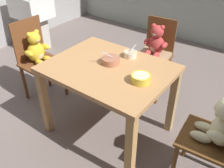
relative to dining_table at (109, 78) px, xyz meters
The scene contains 9 objects.
ground_plane 0.63m from the dining_table, ahead, with size 5.20×5.20×0.04m.
dining_table is the anchor object (origin of this frame).
teddy_chair_far_center 0.85m from the dining_table, 89.99° to the left, with size 0.40×0.43×0.87m.
teddy_chair_near_right 0.98m from the dining_table, ahead, with size 0.43×0.41×0.85m.
teddy_chair_near_left 0.98m from the dining_table, behind, with size 0.38×0.41×0.90m.
porridge_bowl_cream_far_center 0.30m from the dining_table, 79.61° to the left, with size 0.12×0.12×0.11m.
porridge_bowl_yellow_near_right 0.37m from the dining_table, ahead, with size 0.15×0.15×0.06m.
porridge_bowl_terracotta_center 0.16m from the dining_table, 110.39° to the left, with size 0.16×0.16×0.13m.
sink_basin 2.20m from the dining_table, 158.66° to the left, with size 0.56×0.43×0.83m.
Camera 1 is at (1.11, -1.45, 1.79)m, focal length 39.95 mm.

